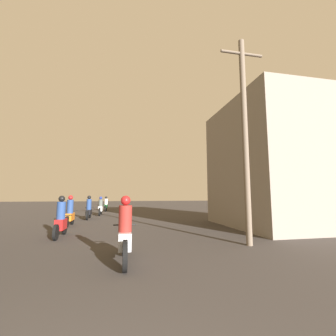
{
  "coord_description": "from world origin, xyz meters",
  "views": [
    {
      "loc": [
        0.58,
        -0.4,
        1.64
      ],
      "look_at": [
        4.2,
        17.23,
        3.79
      ],
      "focal_mm": 24.0,
      "sensor_mm": 36.0,
      "label": 1
    }
  ],
  "objects_px": {
    "utility_pole_near": "(245,133)",
    "motorcycle_black": "(89,210)",
    "motorcycle_green": "(106,205)",
    "building_right_near": "(272,165)",
    "motorcycle_silver": "(125,235)",
    "motorcycle_orange": "(70,214)",
    "motorcycle_white": "(101,208)",
    "motorcycle_red": "(61,220)"
  },
  "relations": [
    {
      "from": "motorcycle_silver",
      "to": "motorcycle_black",
      "type": "bearing_deg",
      "value": 98.62
    },
    {
      "from": "motorcycle_silver",
      "to": "motorcycle_white",
      "type": "xyz_separation_m",
      "value": [
        -1.77,
        13.43,
        -0.04
      ]
    },
    {
      "from": "motorcycle_green",
      "to": "motorcycle_white",
      "type": "bearing_deg",
      "value": -89.38
    },
    {
      "from": "motorcycle_red",
      "to": "motorcycle_orange",
      "type": "height_order",
      "value": "motorcycle_orange"
    },
    {
      "from": "motorcycle_silver",
      "to": "utility_pole_near",
      "type": "relative_size",
      "value": 0.28
    },
    {
      "from": "motorcycle_silver",
      "to": "motorcycle_red",
      "type": "distance_m",
      "value": 4.55
    },
    {
      "from": "motorcycle_silver",
      "to": "motorcycle_green",
      "type": "xyz_separation_m",
      "value": [
        -1.65,
        18.11,
        -0.05
      ]
    },
    {
      "from": "motorcycle_silver",
      "to": "building_right_near",
      "type": "xyz_separation_m",
      "value": [
        7.8,
        4.84,
        2.61
      ]
    },
    {
      "from": "motorcycle_silver",
      "to": "motorcycle_green",
      "type": "relative_size",
      "value": 1.04
    },
    {
      "from": "motorcycle_white",
      "to": "motorcycle_silver",
      "type": "bearing_deg",
      "value": -86.1
    },
    {
      "from": "utility_pole_near",
      "to": "motorcycle_white",
      "type": "bearing_deg",
      "value": 115.13
    },
    {
      "from": "motorcycle_white",
      "to": "motorcycle_green",
      "type": "relative_size",
      "value": 1.08
    },
    {
      "from": "motorcycle_silver",
      "to": "building_right_near",
      "type": "bearing_deg",
      "value": 28.23
    },
    {
      "from": "utility_pole_near",
      "to": "motorcycle_silver",
      "type": "bearing_deg",
      "value": -164.87
    },
    {
      "from": "motorcycle_red",
      "to": "motorcycle_white",
      "type": "relative_size",
      "value": 0.88
    },
    {
      "from": "motorcycle_orange",
      "to": "building_right_near",
      "type": "relative_size",
      "value": 0.28
    },
    {
      "from": "building_right_near",
      "to": "motorcycle_silver",
      "type": "bearing_deg",
      "value": -148.19
    },
    {
      "from": "motorcycle_silver",
      "to": "motorcycle_orange",
      "type": "bearing_deg",
      "value": 107.58
    },
    {
      "from": "motorcycle_white",
      "to": "utility_pole_near",
      "type": "bearing_deg",
      "value": -68.48
    },
    {
      "from": "motorcycle_red",
      "to": "utility_pole_near",
      "type": "distance_m",
      "value": 7.66
    },
    {
      "from": "motorcycle_orange",
      "to": "building_right_near",
      "type": "bearing_deg",
      "value": -9.76
    },
    {
      "from": "motorcycle_silver",
      "to": "utility_pole_near",
      "type": "distance_m",
      "value": 5.2
    },
    {
      "from": "motorcycle_silver",
      "to": "motorcycle_black",
      "type": "relative_size",
      "value": 1.02
    },
    {
      "from": "motorcycle_white",
      "to": "utility_pole_near",
      "type": "distance_m",
      "value": 13.99
    },
    {
      "from": "motorcycle_black",
      "to": "motorcycle_green",
      "type": "height_order",
      "value": "motorcycle_black"
    },
    {
      "from": "motorcycle_green",
      "to": "utility_pole_near",
      "type": "bearing_deg",
      "value": -69.51
    },
    {
      "from": "motorcycle_red",
      "to": "motorcycle_orange",
      "type": "distance_m",
      "value": 3.33
    },
    {
      "from": "motorcycle_black",
      "to": "building_right_near",
      "type": "distance_m",
      "value": 11.87
    },
    {
      "from": "motorcycle_silver",
      "to": "motorcycle_orange",
      "type": "relative_size",
      "value": 1.11
    },
    {
      "from": "motorcycle_silver",
      "to": "motorcycle_red",
      "type": "height_order",
      "value": "motorcycle_silver"
    },
    {
      "from": "motorcycle_green",
      "to": "building_right_near",
      "type": "relative_size",
      "value": 0.3
    },
    {
      "from": "utility_pole_near",
      "to": "motorcycle_black",
      "type": "bearing_deg",
      "value": 123.7
    },
    {
      "from": "motorcycle_red",
      "to": "motorcycle_white",
      "type": "bearing_deg",
      "value": 79.14
    },
    {
      "from": "motorcycle_black",
      "to": "motorcycle_green",
      "type": "relative_size",
      "value": 1.01
    },
    {
      "from": "motorcycle_white",
      "to": "building_right_near",
      "type": "distance_m",
      "value": 13.13
    },
    {
      "from": "building_right_near",
      "to": "motorcycle_red",
      "type": "bearing_deg",
      "value": -174.5
    },
    {
      "from": "motorcycle_black",
      "to": "motorcycle_white",
      "type": "xyz_separation_m",
      "value": [
        0.51,
        2.9,
        -0.02
      ]
    },
    {
      "from": "motorcycle_orange",
      "to": "motorcycle_green",
      "type": "xyz_separation_m",
      "value": [
        1.12,
        10.95,
        -0.04
      ]
    },
    {
      "from": "motorcycle_green",
      "to": "building_right_near",
      "type": "height_order",
      "value": "building_right_near"
    },
    {
      "from": "building_right_near",
      "to": "utility_pole_near",
      "type": "xyz_separation_m",
      "value": [
        -3.78,
        -3.75,
        0.51
      ]
    },
    {
      "from": "motorcycle_silver",
      "to": "motorcycle_black",
      "type": "distance_m",
      "value": 10.77
    },
    {
      "from": "motorcycle_red",
      "to": "motorcycle_white",
      "type": "height_order",
      "value": "motorcycle_red"
    }
  ]
}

